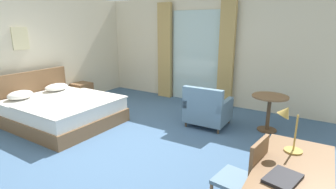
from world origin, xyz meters
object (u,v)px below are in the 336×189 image
(nightstand, at_px, (82,92))
(closed_book, at_px, (283,178))
(desk_chair, at_px, (246,177))
(armchair_by_window, at_px, (207,110))
(round_cafe_table, at_px, (269,105))
(writing_desk, at_px, (293,176))
(bed, at_px, (61,110))
(desk_lamp, at_px, (288,121))
(framed_picture, at_px, (20,39))

(nightstand, relative_size, closed_book, 1.52)
(desk_chair, relative_size, armchair_by_window, 1.14)
(desk_chair, height_order, round_cafe_table, desk_chair)
(writing_desk, relative_size, closed_book, 4.07)
(bed, xyz_separation_m, round_cafe_table, (3.67, 1.86, 0.23))
(nightstand, distance_m, desk_chair, 5.32)
(desk_lamp, bearing_deg, framed_picture, 174.92)
(bed, bearing_deg, round_cafe_table, 26.93)
(writing_desk, distance_m, desk_lamp, 0.50)
(bed, relative_size, round_cafe_table, 3.05)
(armchair_by_window, bearing_deg, framed_picture, -158.53)
(desk_lamp, relative_size, armchair_by_window, 0.60)
(nightstand, relative_size, writing_desk, 0.37)
(desk_lamp, distance_m, armchair_by_window, 2.67)
(closed_book, distance_m, round_cafe_table, 2.97)
(bed, bearing_deg, closed_book, -13.18)
(nightstand, height_order, closed_book, closed_book)
(framed_picture, bearing_deg, armchair_by_window, 21.47)
(nightstand, bearing_deg, desk_lamp, -18.92)
(closed_book, bearing_deg, round_cafe_table, 116.57)
(desk_chair, height_order, closed_book, desk_chair)
(desk_lamp, xyz_separation_m, framed_picture, (-5.40, 0.48, 0.60))
(framed_picture, bearing_deg, round_cafe_table, 21.26)
(closed_book, xyz_separation_m, armchair_by_window, (-1.76, 2.48, -0.44))
(armchair_by_window, bearing_deg, round_cafe_table, 20.52)
(bed, relative_size, armchair_by_window, 2.54)
(closed_book, bearing_deg, desk_chair, 158.02)
(closed_book, bearing_deg, desk_lamp, 111.25)
(bed, relative_size, writing_desk, 1.62)
(bed, bearing_deg, armchair_by_window, 29.40)
(bed, height_order, framed_picture, framed_picture)
(bed, bearing_deg, desk_lamp, -6.40)
(writing_desk, distance_m, armchair_by_window, 2.87)
(closed_book, bearing_deg, nightstand, 169.44)
(writing_desk, bearing_deg, framed_picture, 172.33)
(framed_picture, bearing_deg, desk_chair, -8.53)
(nightstand, distance_m, desk_lamp, 5.53)
(armchair_by_window, bearing_deg, bed, -150.60)
(desk_chair, bearing_deg, framed_picture, 171.47)
(desk_chair, height_order, armchair_by_window, desk_chair)
(nightstand, height_order, writing_desk, writing_desk)
(armchair_by_window, xyz_separation_m, round_cafe_table, (1.08, 0.40, 0.18))
(round_cafe_table, bearing_deg, desk_lamp, -75.44)
(writing_desk, relative_size, desk_lamp, 2.61)
(desk_chair, xyz_separation_m, armchair_by_window, (-1.40, 2.23, -0.19))
(bed, bearing_deg, nightstand, 124.79)
(round_cafe_table, relative_size, framed_picture, 1.46)
(desk_chair, distance_m, desk_lamp, 0.68)
(desk_lamp, relative_size, round_cafe_table, 0.72)
(nightstand, height_order, desk_chair, desk_chair)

